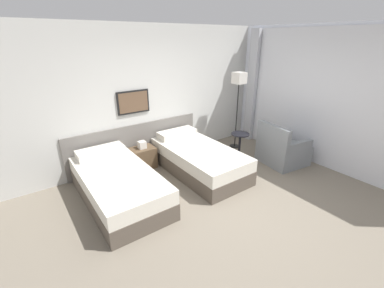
% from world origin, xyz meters
% --- Properties ---
extents(ground_plane, '(16.00, 16.00, 0.00)m').
position_xyz_m(ground_plane, '(0.00, 0.00, 0.00)').
color(ground_plane, slate).
extents(wall_headboard, '(10.00, 0.10, 2.70)m').
position_xyz_m(wall_headboard, '(-0.03, 2.29, 1.30)').
color(wall_headboard, silver).
rests_on(wall_headboard, ground_plane).
extents(wall_window, '(0.21, 4.76, 2.70)m').
position_xyz_m(wall_window, '(2.49, -0.01, 1.34)').
color(wall_window, white).
rests_on(wall_window, ground_plane).
extents(bed_near_door, '(1.02, 2.01, 0.63)m').
position_xyz_m(bed_near_door, '(-1.37, 1.23, 0.26)').
color(bed_near_door, brown).
rests_on(bed_near_door, ground_plane).
extents(bed_near_window, '(1.02, 2.01, 0.63)m').
position_xyz_m(bed_near_window, '(0.24, 1.23, 0.26)').
color(bed_near_window, brown).
rests_on(bed_near_window, ground_plane).
extents(nightstand, '(0.47, 0.36, 0.57)m').
position_xyz_m(nightstand, '(-0.57, 2.00, 0.22)').
color(nightstand, brown).
rests_on(nightstand, ground_plane).
extents(floor_lamp, '(0.25, 0.25, 1.75)m').
position_xyz_m(floor_lamp, '(1.71, 1.70, 1.48)').
color(floor_lamp, black).
rests_on(floor_lamp, ground_plane).
extents(side_table, '(0.38, 0.38, 0.61)m').
position_xyz_m(side_table, '(1.24, 1.11, 0.42)').
color(side_table, black).
rests_on(side_table, ground_plane).
extents(armchair, '(0.90, 0.92, 0.88)m').
position_xyz_m(armchair, '(1.87, 0.51, 0.27)').
color(armchair, gray).
rests_on(armchair, ground_plane).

